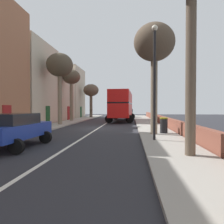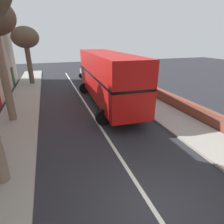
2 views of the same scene
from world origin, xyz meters
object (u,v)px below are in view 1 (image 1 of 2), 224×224
at_px(parked_car_silver_right_0, 128,113).
at_px(street_tree_left_0, 60,67).
at_px(parked_car_blue_left_1, 14,128).
at_px(street_tree_left_2, 91,91).
at_px(litter_bin_right, 164,125).
at_px(double_decker_bus, 122,104).
at_px(lamppost_right, 155,73).
at_px(street_tree_right_3, 154,45).
at_px(street_tree_left_4, 71,79).

distance_m(parked_car_silver_right_0, street_tree_left_0, 19.93).
bearing_deg(parked_car_blue_left_1, street_tree_left_2, 93.92).
bearing_deg(parked_car_blue_left_1, litter_bin_right, 35.41).
height_order(double_decker_bus, lamppost_right, lamppost_right).
bearing_deg(street_tree_right_3, street_tree_left_0, 139.74).
bearing_deg(lamppost_right, street_tree_left_0, 130.52).
distance_m(street_tree_left_0, lamppost_right, 14.06).
bearing_deg(parked_car_silver_right_0, street_tree_right_3, -85.41).
relative_size(street_tree_right_3, lamppost_right, 1.18).
distance_m(double_decker_bus, lamppost_right, 18.17).
height_order(parked_car_silver_right_0, street_tree_left_4, street_tree_left_4).
bearing_deg(street_tree_left_2, double_decker_bus, -57.43).
bearing_deg(double_decker_bus, parked_car_blue_left_1, -101.73).
xyz_separation_m(street_tree_right_3, street_tree_left_4, (-9.73, 13.98, -0.26)).
height_order(parked_car_blue_left_1, street_tree_right_3, street_tree_right_3).
bearing_deg(street_tree_left_0, litter_bin_right, -36.08).
relative_size(street_tree_left_0, street_tree_left_2, 1.23).
xyz_separation_m(parked_car_silver_right_0, lamppost_right, (1.80, -28.32, 2.86)).
height_order(street_tree_left_2, litter_bin_right, street_tree_left_2).
height_order(double_decker_bus, litter_bin_right, double_decker_bus).
distance_m(double_decker_bus, street_tree_left_4, 7.81).
height_order(parked_car_blue_left_1, street_tree_left_2, street_tree_left_2).
distance_m(street_tree_left_4, litter_bin_right, 17.80).
xyz_separation_m(parked_car_silver_right_0, street_tree_right_3, (2.06, -25.63, 5.16)).
distance_m(street_tree_right_3, litter_bin_right, 5.52).
xyz_separation_m(street_tree_left_0, street_tree_right_3, (9.24, -7.83, -0.21)).
bearing_deg(parked_car_silver_right_0, street_tree_left_2, -175.21).
bearing_deg(parked_car_silver_right_0, street_tree_left_4, -123.38).
height_order(parked_car_silver_right_0, street_tree_left_2, street_tree_left_2).
height_order(parked_car_silver_right_0, litter_bin_right, parked_car_silver_right_0).
relative_size(parked_car_blue_left_1, litter_bin_right, 4.07).
distance_m(double_decker_bus, parked_car_blue_left_1, 20.72).
xyz_separation_m(parked_car_blue_left_1, street_tree_right_3, (7.06, 5.00, 5.18)).
relative_size(street_tree_left_2, litter_bin_right, 5.68).
bearing_deg(street_tree_left_2, street_tree_right_3, -69.99).
relative_size(street_tree_left_4, lamppost_right, 1.11).
distance_m(double_decker_bus, street_tree_left_2, 11.93).
relative_size(street_tree_right_3, litter_bin_right, 6.80).
xyz_separation_m(double_decker_bus, litter_bin_right, (3.60, -14.69, -1.68)).
height_order(street_tree_left_0, street_tree_left_4, street_tree_left_0).
distance_m(lamppost_right, litter_bin_right, 4.61).
relative_size(parked_car_silver_right_0, street_tree_left_2, 0.66).
relative_size(parked_car_blue_left_1, street_tree_left_0, 0.58).
bearing_deg(double_decker_bus, street_tree_left_4, -169.63).
bearing_deg(lamppost_right, street_tree_right_3, 84.51).
height_order(street_tree_left_4, lamppost_right, street_tree_left_4).
distance_m(parked_car_blue_left_1, lamppost_right, 7.74).
relative_size(street_tree_right_3, street_tree_left_4, 1.06).
height_order(double_decker_bus, street_tree_right_3, street_tree_right_3).
bearing_deg(street_tree_left_0, double_decker_bus, 49.26).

